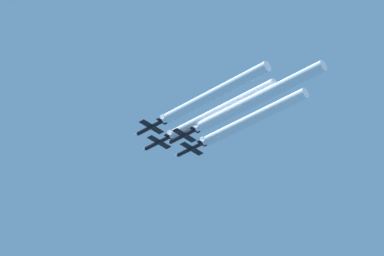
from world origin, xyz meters
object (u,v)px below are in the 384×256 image
Objects in this scene: jet_lead at (157,143)px; jet_left_wingman at (150,128)px; jet_slot at (182,136)px; jet_right_wingman at (190,149)px.

jet_lead reaches higher than jet_left_wingman.
jet_right_wingman is at bearing 30.35° from jet_slot.
jet_left_wingman is 1.00× the size of jet_right_wingman.
jet_left_wingman is 1.00× the size of jet_slot.
jet_lead is at bearing 143.98° from jet_right_wingman.
jet_lead reaches higher than jet_slot.
jet_right_wingman reaches higher than jet_slot.
jet_left_wingman is (-9.26, -5.69, -1.45)m from jet_lead.
jet_lead is 10.47m from jet_right_wingman.
jet_lead is at bearing 31.57° from jet_left_wingman.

